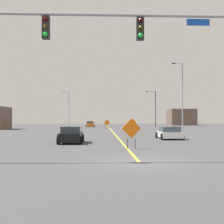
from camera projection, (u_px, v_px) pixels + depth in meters
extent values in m
plane|color=#444447|center=(139.00, 162.00, 13.53)|extent=(196.59, 196.59, 0.00)
cube|color=yellow|center=(108.00, 127.00, 68.09)|extent=(0.16, 109.22, 0.01)
cylinder|color=gray|center=(93.00, 15.00, 13.59)|extent=(13.27, 0.14, 0.14)
cube|color=black|center=(46.00, 28.00, 13.49)|extent=(0.34, 0.32, 1.05)
sphere|color=#3A0503|center=(45.00, 19.00, 13.33)|extent=(0.22, 0.22, 0.22)
sphere|color=#3C3106|center=(45.00, 27.00, 13.32)|extent=(0.22, 0.22, 0.22)
sphere|color=green|center=(45.00, 34.00, 13.32)|extent=(0.22, 0.22, 0.22)
cube|color=black|center=(140.00, 29.00, 13.67)|extent=(0.34, 0.32, 1.05)
sphere|color=#3A0503|center=(141.00, 20.00, 13.50)|extent=(0.22, 0.22, 0.22)
sphere|color=#3C3106|center=(141.00, 28.00, 13.50)|extent=(0.22, 0.22, 0.22)
sphere|color=green|center=(141.00, 35.00, 13.49)|extent=(0.22, 0.22, 0.22)
cube|color=#1447B7|center=(198.00, 22.00, 13.78)|extent=(1.10, 0.03, 0.32)
cylinder|color=black|center=(155.00, 109.00, 64.76)|extent=(0.16, 0.16, 8.16)
cylinder|color=black|center=(151.00, 92.00, 64.81)|extent=(1.94, 0.08, 0.08)
cube|color=#262628|center=(147.00, 92.00, 64.77)|extent=(0.44, 0.24, 0.14)
cylinder|color=gray|center=(69.00, 109.00, 80.42)|extent=(0.16, 0.16, 9.43)
cylinder|color=gray|center=(66.00, 92.00, 80.49)|extent=(1.36, 0.08, 0.08)
cube|color=#262628|center=(64.00, 92.00, 80.46)|extent=(0.44, 0.24, 0.14)
cylinder|color=gray|center=(182.00, 98.00, 39.88)|extent=(0.16, 0.16, 9.78)
cylinder|color=gray|center=(178.00, 63.00, 39.96)|extent=(1.22, 0.08, 0.08)
cube|color=#262628|center=(174.00, 63.00, 39.94)|extent=(0.44, 0.24, 0.14)
cube|color=orange|center=(131.00, 128.00, 19.27)|extent=(1.32, 0.27, 1.33)
cylinder|color=black|center=(128.00, 144.00, 19.19)|extent=(0.05, 0.05, 0.68)
cylinder|color=black|center=(135.00, 144.00, 19.30)|extent=(0.05, 0.05, 0.68)
cube|color=orange|center=(133.00, 122.00, 52.30)|extent=(1.23, 0.32, 1.25)
cylinder|color=black|center=(131.00, 128.00, 52.32)|extent=(0.05, 0.05, 0.71)
cylinder|color=black|center=(134.00, 128.00, 52.23)|extent=(0.05, 0.05, 0.71)
cube|color=orange|center=(107.00, 123.00, 52.03)|extent=(1.12, 0.11, 1.12)
cylinder|color=black|center=(106.00, 128.00, 51.99)|extent=(0.05, 0.05, 0.68)
cylinder|color=black|center=(108.00, 128.00, 52.03)|extent=(0.05, 0.05, 0.68)
cube|color=black|center=(71.00, 137.00, 23.93)|extent=(1.73, 3.84, 0.69)
cube|color=#333D47|center=(71.00, 129.00, 24.13)|extent=(1.56, 2.30, 0.53)
cylinder|color=black|center=(58.00, 140.00, 22.55)|extent=(0.22, 0.64, 0.64)
cylinder|color=black|center=(81.00, 140.00, 22.62)|extent=(0.22, 0.64, 0.64)
cylinder|color=black|center=(63.00, 138.00, 25.23)|extent=(0.22, 0.64, 0.64)
cylinder|color=black|center=(83.00, 138.00, 25.30)|extent=(0.22, 0.64, 0.64)
cube|color=orange|center=(90.00, 125.00, 68.93)|extent=(1.90, 4.16, 0.61)
cube|color=#333D47|center=(90.00, 122.00, 69.14)|extent=(1.65, 2.28, 0.58)
cylinder|color=black|center=(86.00, 126.00, 67.43)|extent=(0.24, 0.65, 0.64)
cylinder|color=black|center=(94.00, 126.00, 67.56)|extent=(0.24, 0.65, 0.64)
cylinder|color=black|center=(87.00, 125.00, 70.29)|extent=(0.24, 0.65, 0.64)
cylinder|color=black|center=(94.00, 125.00, 70.42)|extent=(0.24, 0.65, 0.64)
cube|color=white|center=(169.00, 135.00, 28.63)|extent=(1.97, 4.01, 0.55)
cube|color=#333D47|center=(169.00, 129.00, 28.44)|extent=(1.76, 2.37, 0.50)
cylinder|color=black|center=(175.00, 135.00, 30.05)|extent=(0.23, 0.64, 0.64)
cylinder|color=black|center=(157.00, 135.00, 30.00)|extent=(0.23, 0.64, 0.64)
cylinder|color=black|center=(182.00, 137.00, 27.26)|extent=(0.23, 0.64, 0.64)
cylinder|color=black|center=(162.00, 137.00, 27.21)|extent=(0.23, 0.64, 0.64)
cube|color=brown|center=(181.00, 117.00, 85.53)|extent=(7.33, 7.07, 4.75)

